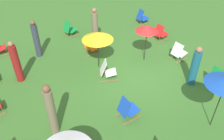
# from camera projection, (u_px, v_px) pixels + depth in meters

# --- Properties ---
(ground_plane) EXTENTS (40.00, 40.00, 0.00)m
(ground_plane) POSITION_uv_depth(u_px,v_px,m) (137.00, 72.00, 9.91)
(ground_plane) COLOR #386B28
(deckchair_0) EXTENTS (0.69, 0.87, 0.83)m
(deckchair_0) POSITION_uv_depth(u_px,v_px,m) (107.00, 71.00, 9.39)
(deckchair_0) COLOR olive
(deckchair_0) RESTS_ON ground
(deckchair_2) EXTENTS (0.67, 0.86, 0.83)m
(deckchair_2) POSITION_uv_depth(u_px,v_px,m) (70.00, 29.00, 12.35)
(deckchair_2) COLOR olive
(deckchair_2) RESTS_ON ground
(deckchair_3) EXTENTS (0.49, 0.77, 0.83)m
(deckchair_3) POSITION_uv_depth(u_px,v_px,m) (142.00, 17.00, 13.56)
(deckchair_3) COLOR olive
(deckchair_3) RESTS_ON ground
(deckchair_4) EXTENTS (0.57, 0.81, 0.83)m
(deckchair_4) POSITION_uv_depth(u_px,v_px,m) (127.00, 109.00, 7.69)
(deckchair_4) COLOR olive
(deckchair_4) RESTS_ON ground
(deckchair_7) EXTENTS (0.59, 0.82, 0.83)m
(deckchair_7) POSITION_uv_depth(u_px,v_px,m) (217.00, 78.00, 9.03)
(deckchair_7) COLOR olive
(deckchair_7) RESTS_ON ground
(deckchair_8) EXTENTS (0.61, 0.84, 0.83)m
(deckchair_8) POSITION_uv_depth(u_px,v_px,m) (179.00, 52.00, 10.51)
(deckchair_8) COLOR olive
(deckchair_8) RESTS_ON ground
(deckchair_12) EXTENTS (0.61, 0.84, 0.83)m
(deckchair_12) POSITION_uv_depth(u_px,v_px,m) (161.00, 33.00, 12.00)
(deckchair_12) COLOR olive
(deckchair_12) RESTS_ON ground
(deckchair_13) EXTENTS (0.49, 0.77, 0.83)m
(deckchair_13) POSITION_uv_depth(u_px,v_px,m) (91.00, 46.00, 10.94)
(deckchair_13) COLOR olive
(deckchair_13) RESTS_ON ground
(umbrella_0) EXTENTS (1.29, 1.29, 1.68)m
(umbrella_0) POSITION_uv_depth(u_px,v_px,m) (97.00, 36.00, 9.35)
(umbrella_0) COLOR black
(umbrella_0) RESTS_ON ground
(umbrella_3) EXTENTS (0.99, 0.99, 1.71)m
(umbrella_3) POSITION_uv_depth(u_px,v_px,m) (147.00, 28.00, 9.75)
(umbrella_3) COLOR black
(umbrella_3) RESTS_ON ground
(person_0) EXTENTS (0.38, 0.38, 1.78)m
(person_0) POSITION_uv_depth(u_px,v_px,m) (36.00, 40.00, 10.47)
(person_0) COLOR #333847
(person_0) RESTS_ON ground
(person_1) EXTENTS (0.34, 0.34, 1.79)m
(person_1) POSITION_uv_depth(u_px,v_px,m) (16.00, 63.00, 9.00)
(person_1) COLOR maroon
(person_1) RESTS_ON ground
(person_2) EXTENTS (0.31, 0.31, 1.92)m
(person_2) POSITION_uv_depth(u_px,v_px,m) (51.00, 111.00, 6.87)
(person_2) COLOR #72664C
(person_2) RESTS_ON ground
(person_3) EXTENTS (0.33, 0.33, 1.89)m
(person_3) POSITION_uv_depth(u_px,v_px,m) (95.00, 27.00, 11.33)
(person_3) COLOR #72664C
(person_3) RESTS_ON ground
(person_4) EXTENTS (0.43, 0.43, 1.68)m
(person_4) POSITION_uv_depth(u_px,v_px,m) (195.00, 67.00, 8.88)
(person_4) COLOR #195972
(person_4) RESTS_ON ground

